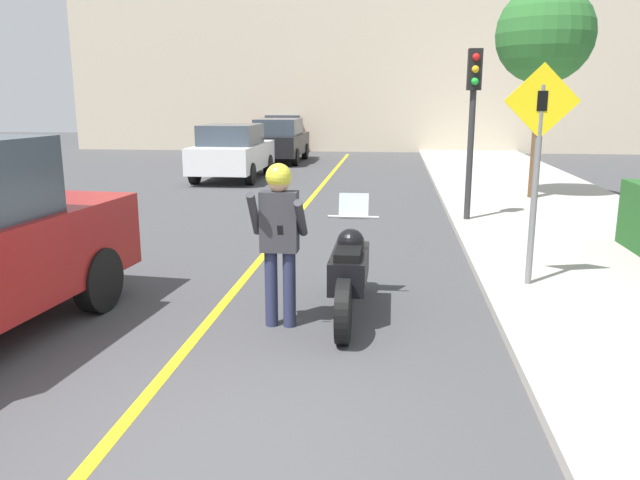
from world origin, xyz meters
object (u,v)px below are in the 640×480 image
traffic_light (473,102)px  parked_car_white (233,151)px  crossing_sign (538,154)px  person_biker (279,227)px  motorcycle (349,271)px  street_tree (545,36)px  parked_car_red (286,132)px  parked_car_black (279,140)px

traffic_light → parked_car_white: 9.22m
crossing_sign → parked_car_white: size_ratio=0.66×
person_biker → crossing_sign: bearing=28.2°
motorcycle → parked_car_white: size_ratio=0.56×
street_tree → parked_car_red: size_ratio=1.16×
parked_car_black → person_biker: bearing=-79.7°
crossing_sign → parked_car_red: 23.30m
motorcycle → parked_car_red: bearing=101.4°
traffic_light → parked_car_black: traffic_light is taller
parked_car_black → parked_car_red: bearing=97.1°
street_tree → parked_car_white: size_ratio=1.16×
street_tree → parked_car_white: bearing=157.7°
motorcycle → parked_car_white: (-4.45, 11.99, 0.34)m
motorcycle → street_tree: bearing=65.9°
person_biker → street_tree: bearing=63.2°
parked_car_red → street_tree: bearing=-59.9°
crossing_sign → traffic_light: (-0.29, 4.40, 0.61)m
person_biker → parked_car_black: 18.10m
parked_car_red → parked_car_black: bearing=-82.9°
traffic_light → street_tree: 3.88m
motorcycle → parked_car_white: parked_car_white is taller
motorcycle → street_tree: 9.98m
crossing_sign → traffic_light: bearing=93.8°
street_tree → traffic_light: bearing=-121.9°
motorcycle → street_tree: size_ratio=0.48×
person_biker → parked_car_white: 12.99m
motorcycle → street_tree: street_tree is taller
motorcycle → crossing_sign: (2.24, 1.13, 1.26)m
street_tree → parked_car_red: 17.32m
traffic_light → parked_car_red: traffic_light is taller
parked_car_red → motorcycle: bearing=-78.6°
traffic_light → parked_car_white: (-6.40, 6.46, -1.53)m
traffic_light → crossing_sign: bearing=-86.2°
person_biker → street_tree: (4.57, 9.04, 2.74)m
person_biker → parked_car_white: person_biker is taller
motorcycle → person_biker: (-0.72, -0.45, 0.59)m
person_biker → parked_car_white: size_ratio=0.43×
parked_car_red → crossing_sign: bearing=-72.6°
person_biker → street_tree: 10.50m
crossing_sign → parked_car_red: size_ratio=0.66×
crossing_sign → street_tree: (1.61, 7.46, 2.07)m
traffic_light → person_biker: bearing=-114.0°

